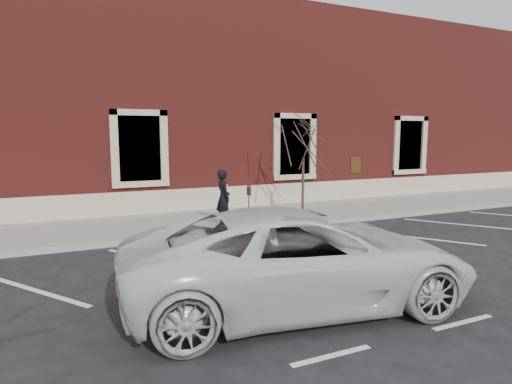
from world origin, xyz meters
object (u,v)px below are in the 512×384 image
man (223,197)px  white_truck (300,258)px  parking_meter (249,198)px  sapling (304,143)px

man → white_truck: (-0.85, -5.96, -0.18)m
parking_meter → white_truck: bearing=-100.4°
man → parking_meter: (0.65, -0.41, 0.00)m
parking_meter → sapling: (2.41, 0.92, 1.60)m
sapling → parking_meter: bearing=-159.1°
parking_meter → white_truck: size_ratio=0.21×
parking_meter → sapling: 3.03m
sapling → white_truck: sapling is taller
man → parking_meter: size_ratio=1.38×
sapling → white_truck: (-3.91, -6.46, -1.78)m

